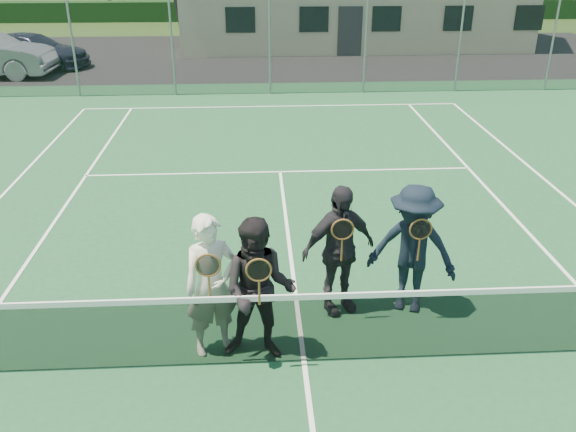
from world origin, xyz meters
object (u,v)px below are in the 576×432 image
car_c (33,51)px  player_c (339,250)px  player_a (211,286)px  tennis_net (304,325)px  player_d (412,250)px  player_b (259,291)px

car_c → player_c: (9.44, -17.24, 0.30)m
car_c → player_a: bearing=-144.2°
tennis_net → player_c: (0.53, 1.12, 0.38)m
player_c → player_d: 0.97m
player_d → car_c: bearing=121.1°
player_b → player_c: (1.05, 0.94, 0.00)m
player_d → player_c: bearing=177.2°
player_a → player_b: same height
tennis_net → player_c: 1.30m
tennis_net → player_c: player_c is taller
player_b → player_c: size_ratio=1.00×
car_c → player_d: size_ratio=2.39×
player_b → player_d: size_ratio=1.00×
player_c → tennis_net: bearing=-115.5°
car_c → player_a: 19.68m
player_d → player_b: bearing=-156.0°
tennis_net → player_b: 0.67m
tennis_net → player_d: bearing=35.6°
player_c → player_d: bearing=-2.8°
car_c → player_d: (10.41, -17.28, 0.30)m
player_a → player_d: 2.68m
tennis_net → player_d: 1.88m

